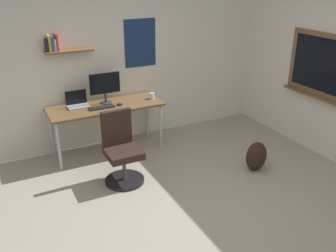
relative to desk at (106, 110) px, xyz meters
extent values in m
plane|color=#9E9384|center=(0.44, -2.05, -0.68)|extent=(5.20, 5.20, 0.00)
cube|color=silver|center=(0.44, 0.40, 0.62)|extent=(5.00, 0.10, 2.60)
cube|color=brown|center=(-0.40, 0.25, 0.87)|extent=(0.68, 0.20, 0.02)
cube|color=navy|center=(0.73, 0.35, 0.87)|extent=(0.52, 0.01, 0.74)
cube|color=black|center=(-0.69, 0.28, 0.97)|extent=(0.03, 0.14, 0.17)
cube|color=gold|center=(-0.66, 0.28, 0.99)|extent=(0.03, 0.14, 0.22)
cube|color=#3851B2|center=(-0.62, 0.28, 0.98)|extent=(0.03, 0.14, 0.21)
cube|color=silver|center=(-0.59, 0.28, 0.97)|extent=(0.02, 0.14, 0.17)
cube|color=#C63833|center=(-0.55, 0.28, 1.00)|extent=(0.03, 0.14, 0.23)
cube|color=brown|center=(2.83, -1.33, 0.67)|extent=(0.04, 1.10, 0.90)
cube|color=black|center=(2.81, -1.33, 0.67)|extent=(0.01, 0.94, 0.76)
cube|color=brown|center=(2.78, -1.33, 0.20)|extent=(0.12, 1.10, 0.03)
cube|color=brown|center=(0.00, 0.00, 0.05)|extent=(1.69, 0.64, 0.03)
cylinder|color=#B7B7BC|center=(-0.78, -0.26, -0.32)|extent=(0.04, 0.04, 0.72)
cylinder|color=#B7B7BC|center=(0.78, -0.26, -0.32)|extent=(0.04, 0.04, 0.72)
cylinder|color=#B7B7BC|center=(-0.78, 0.26, -0.32)|extent=(0.04, 0.04, 0.72)
cylinder|color=#B7B7BC|center=(0.78, 0.26, -0.32)|extent=(0.04, 0.04, 0.72)
cylinder|color=black|center=(-0.10, -0.98, -0.66)|extent=(0.52, 0.52, 0.04)
cylinder|color=#4C4C51|center=(-0.10, -0.98, -0.47)|extent=(0.05, 0.05, 0.34)
cube|color=black|center=(-0.10, -0.98, -0.26)|extent=(0.44, 0.44, 0.09)
cube|color=black|center=(-0.11, -0.78, 0.03)|extent=(0.40, 0.08, 0.48)
cube|color=#ADAFB5|center=(-0.38, 0.11, 0.08)|extent=(0.31, 0.21, 0.02)
cube|color=black|center=(-0.38, 0.21, 0.19)|extent=(0.31, 0.01, 0.21)
cylinder|color=#38383D|center=(0.04, 0.11, 0.07)|extent=(0.17, 0.17, 0.01)
cylinder|color=#38383D|center=(0.04, 0.11, 0.15)|extent=(0.03, 0.03, 0.14)
cube|color=black|center=(0.04, 0.10, 0.38)|extent=(0.46, 0.02, 0.31)
cube|color=black|center=(-0.08, -0.08, 0.08)|extent=(0.37, 0.13, 0.02)
ellipsoid|color=#262628|center=(0.20, -0.08, 0.08)|extent=(0.10, 0.06, 0.03)
cylinder|color=silver|center=(0.74, -0.03, 0.11)|extent=(0.08, 0.08, 0.09)
ellipsoid|color=black|center=(1.65, -1.51, -0.47)|extent=(0.32, 0.22, 0.42)
camera|label=1|loc=(-1.53, -5.06, 1.95)|focal=39.84mm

